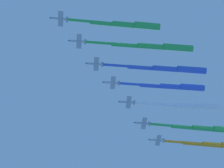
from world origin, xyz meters
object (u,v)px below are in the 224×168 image
jet_lead (125,24)px  jet_port_mid (172,87)px  jet_starboard_outer (214,145)px  jet_port_outer (205,128)px  jet_starboard_mid (188,106)px  jet_starboard_inner (167,69)px  jet_port_inner (153,46)px

jet_lead → jet_port_mid: 44.61m
jet_port_mid → jet_starboard_outer: jet_port_mid is taller
jet_port_outer → jet_starboard_outer: size_ratio=1.06×
jet_starboard_mid → jet_starboard_outer: 30.24m
jet_starboard_inner → jet_port_inner: bearing=131.2°
jet_lead → jet_starboard_outer: 90.29m
jet_lead → jet_port_outer: jet_lead is taller
jet_lead → jet_port_outer: (47.16, -60.69, -0.72)m
jet_starboard_inner → jet_starboard_outer: jet_starboard_outer is taller
jet_lead → jet_port_outer: size_ratio=0.94×
jet_starboard_inner → jet_starboard_mid: bearing=-43.8°
jet_lead → jet_port_inner: jet_port_inner is taller
jet_starboard_inner → jet_starboard_outer: bearing=-46.6°
jet_starboard_inner → jet_port_mid: bearing=-31.9°
jet_lead → jet_starboard_outer: jet_starboard_outer is taller
jet_starboard_inner → jet_starboard_outer: 57.44m
jet_port_inner → jet_starboard_inner: size_ratio=1.02×
jet_lead → jet_port_outer: 76.87m
jet_port_inner → jet_starboard_outer: jet_port_inner is taller
jet_starboard_inner → jet_port_outer: jet_port_outer is taller
jet_port_inner → jet_starboard_inner: 14.64m
jet_port_mid → jet_port_outer: jet_port_mid is taller
jet_starboard_inner → jet_starboard_mid: size_ratio=1.12×
jet_port_outer → jet_starboard_outer: (9.70, -9.44, 1.19)m
jet_lead → jet_starboard_mid: jet_starboard_mid is taller
jet_port_mid → jet_starboard_mid: bearing=-53.1°
jet_port_outer → jet_starboard_inner: bearing=132.7°
jet_port_inner → jet_port_outer: (39.33, -43.23, -1.34)m
jet_port_mid → jet_starboard_mid: jet_starboard_mid is taller
jet_port_inner → jet_starboard_outer: 71.96m
jet_port_inner → jet_port_mid: 26.49m
jet_starboard_mid → jet_starboard_outer: jet_starboard_mid is taller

